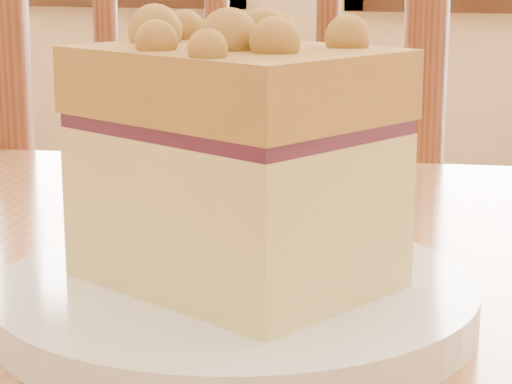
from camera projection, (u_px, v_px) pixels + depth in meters
cafe_chair_main at (225, 324)px, 1.12m from camera, size 0.58×0.58×1.02m
plate at (235, 300)px, 0.47m from camera, size 0.22×0.22×0.02m
cake_slice at (234, 158)px, 0.45m from camera, size 0.16×0.15×0.12m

